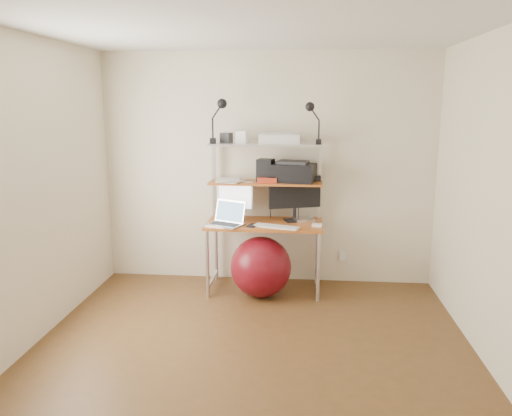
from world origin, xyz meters
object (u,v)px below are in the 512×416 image
at_px(monitor_black, 295,195).
at_px(exercise_ball, 261,267).
at_px(printer, 293,172).
at_px(monitor_silver, 235,198).
at_px(laptop, 228,220).

xyz_separation_m(monitor_black, exercise_ball, (-0.33, -0.29, -0.71)).
bearing_deg(exercise_ball, monitor_black, 41.20).
xyz_separation_m(printer, exercise_ball, (-0.31, -0.33, -0.94)).
height_order(monitor_silver, exercise_ball, monitor_silver).
distance_m(monitor_black, printer, 0.24).
distance_m(laptop, exercise_ball, 0.59).
xyz_separation_m(monitor_silver, printer, (0.60, 0.06, 0.28)).
xyz_separation_m(monitor_silver, exercise_ball, (0.30, -0.27, -0.66)).
height_order(printer, exercise_ball, printer).
bearing_deg(printer, monitor_silver, -162.81).
relative_size(monitor_silver, printer, 0.87).
relative_size(laptop, printer, 0.85).
bearing_deg(exercise_ball, monitor_silver, 137.13).
relative_size(monitor_silver, monitor_black, 0.80).
height_order(monitor_silver, monitor_black, monitor_black).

